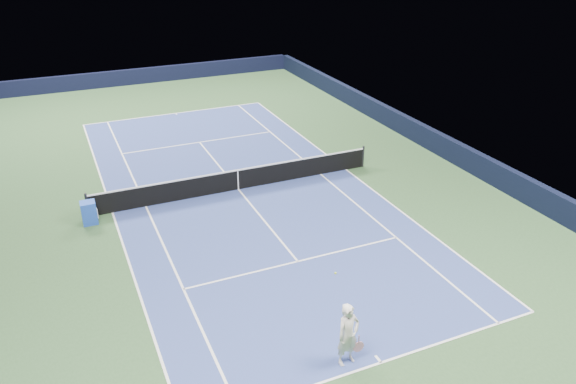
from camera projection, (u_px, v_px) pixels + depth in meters
name	position (u px, v px, depth m)	size (l,w,h in m)	color
ground	(238.00, 189.00, 25.09)	(40.00, 40.00, 0.00)	#2C4C29
wall_far	(149.00, 75.00, 41.16)	(22.00, 0.35, 1.10)	black
wall_right	(438.00, 143.00, 28.75)	(0.35, 40.00, 1.10)	black
court_surface	(238.00, 189.00, 25.09)	(10.97, 23.77, 0.01)	navy
baseline_far	(176.00, 113.00, 34.86)	(10.97, 0.08, 0.00)	white
baseline_near	(381.00, 363.00, 15.31)	(10.97, 0.08, 0.00)	white
sideline_doubles_right	(346.00, 169.00, 27.06)	(0.08, 23.77, 0.00)	white
sideline_doubles_left	(112.00, 213.00, 23.11)	(0.08, 23.77, 0.00)	white
sideline_singles_right	(321.00, 174.00, 26.57)	(0.08, 23.77, 0.00)	white
sideline_singles_left	(146.00, 206.00, 23.60)	(0.08, 23.77, 0.00)	white
service_line_far	(200.00, 142.00, 30.35)	(8.23, 0.08, 0.00)	white
service_line_near	(298.00, 261.00, 19.82)	(8.23, 0.08, 0.00)	white
center_service_line	(238.00, 189.00, 25.09)	(0.08, 12.80, 0.00)	white
center_mark_far	(176.00, 114.00, 34.74)	(0.08, 0.30, 0.00)	white
center_mark_near	(378.00, 359.00, 15.43)	(0.08, 0.30, 0.00)	white
tennis_net	(238.00, 179.00, 24.87)	(12.90, 0.10, 1.07)	black
sponsor_cube	(89.00, 213.00, 22.12)	(0.60, 0.52, 0.94)	blue
tennis_player	(348.00, 335.00, 14.93)	(0.86, 1.31, 2.29)	white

